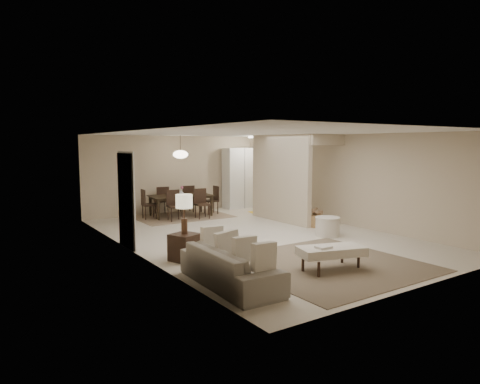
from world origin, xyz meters
TOP-DOWN VIEW (x-y plane):
  - floor at (0.00, 0.00)m, footprint 9.00×9.00m
  - ceiling at (0.00, 0.00)m, footprint 9.00×9.00m
  - back_wall at (0.00, 4.50)m, footprint 6.00×0.00m
  - left_wall at (-3.00, 0.00)m, footprint 0.00×9.00m
  - right_wall at (3.00, 0.00)m, footprint 0.00×9.00m
  - partition at (1.80, 1.25)m, footprint 0.15×2.50m
  - doorway at (-2.97, 0.60)m, footprint 0.04×0.90m
  - pantry_cabinet at (2.35, 4.15)m, footprint 1.20×0.55m
  - flush_light at (2.30, 3.20)m, footprint 0.44×0.44m
  - living_rug at (-0.31, -2.77)m, footprint 3.20×3.20m
  - sofa at (-2.45, -2.77)m, footprint 2.09×0.88m
  - ottoman_bench at (-0.51, -3.07)m, footprint 1.28×0.85m
  - side_table at (-2.40, -1.05)m, footprint 0.62×0.62m
  - table_lamp at (-2.40, -1.05)m, footprint 0.32×0.32m
  - round_pouf at (1.47, -1.00)m, footprint 0.60×0.60m
  - wicker_basket at (2.05, 0.00)m, footprint 0.46×0.46m
  - dining_rug at (-0.23, 3.58)m, footprint 2.80×2.10m
  - dining_table at (-0.23, 3.58)m, footprint 1.98×1.25m
  - dining_chairs at (-0.23, 3.58)m, footprint 2.43×1.86m
  - vase at (-0.23, 3.58)m, footprint 0.17×0.17m
  - yellow_mat at (2.37, 2.85)m, footprint 0.91×0.66m
  - pendant_light at (-0.23, 3.58)m, footprint 0.46×0.46m

SIDE VIEW (x-z plane):
  - floor at x=0.00m, z-range 0.00..0.00m
  - living_rug at x=-0.31m, z-range 0.00..0.01m
  - dining_rug at x=-0.23m, z-range 0.00..0.01m
  - yellow_mat at x=2.37m, z-range 0.00..0.01m
  - wicker_basket at x=2.05m, z-range 0.00..0.32m
  - round_pouf at x=1.47m, z-range 0.00..0.47m
  - side_table at x=-2.40m, z-range 0.00..0.52m
  - sofa at x=-2.45m, z-range 0.00..0.60m
  - dining_table at x=-0.23m, z-range 0.00..0.66m
  - ottoman_bench at x=-0.51m, z-range 0.13..0.55m
  - dining_chairs at x=-0.23m, z-range 0.00..0.90m
  - vase at x=-0.23m, z-range 0.66..0.83m
  - doorway at x=-2.97m, z-range 0.00..2.04m
  - pantry_cabinet at x=2.35m, z-range 0.00..2.10m
  - table_lamp at x=-2.40m, z-range 0.70..1.46m
  - back_wall at x=0.00m, z-range -1.75..4.25m
  - left_wall at x=-3.00m, z-range -3.25..5.75m
  - right_wall at x=3.00m, z-range -3.25..5.75m
  - partition at x=1.80m, z-range 0.00..2.50m
  - pendant_light at x=-0.23m, z-range 1.57..2.27m
  - flush_light at x=2.30m, z-range 2.44..2.48m
  - ceiling at x=0.00m, z-range 2.50..2.50m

